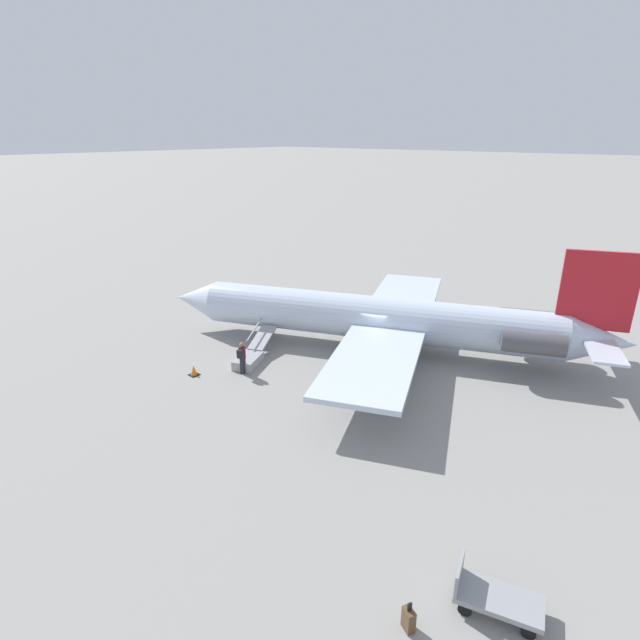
{
  "coord_description": "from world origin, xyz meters",
  "views": [
    {
      "loc": [
        -14.86,
        22.19,
        11.8
      ],
      "look_at": [
        2.45,
        1.92,
        1.72
      ],
      "focal_mm": 28.0,
      "sensor_mm": 36.0,
      "label": 1
    }
  ],
  "objects": [
    {
      "name": "luggage_cart",
      "position": [
        -12.08,
        11.94,
        0.46
      ],
      "size": [
        2.42,
        1.67,
        1.22
      ],
      "rotation": [
        0.0,
        0.0,
        0.28
      ],
      "color": "gray",
      "rests_on": "ground"
    },
    {
      "name": "suitcase",
      "position": [
        -10.68,
        13.86,
        0.33
      ],
      "size": [
        0.42,
        0.36,
        0.88
      ],
      "rotation": [
        0.0,
        0.0,
        5.8
      ],
      "color": "brown",
      "rests_on": "ground"
    },
    {
      "name": "traffic_cone_near_stairs",
      "position": [
        5.14,
        8.81,
        0.24
      ],
      "size": [
        0.48,
        0.48,
        0.53
      ],
      "color": "black",
      "rests_on": "ground"
    },
    {
      "name": "ground_plane",
      "position": [
        0.0,
        0.0,
        0.0
      ],
      "size": [
        600.0,
        600.0,
        0.0
      ],
      "primitive_type": "plane",
      "color": "gray"
    },
    {
      "name": "boarding_stairs",
      "position": [
        4.03,
        5.85,
        0.37
      ],
      "size": [
        2.53,
        4.08,
        1.64
      ],
      "rotation": [
        0.0,
        0.0,
        -1.16
      ],
      "color": "#99999E",
      "rests_on": "ground"
    },
    {
      "name": "airplane_main",
      "position": [
        -0.79,
        -0.34,
        1.94
      ],
      "size": [
        24.81,
        19.29,
        6.49
      ],
      "rotation": [
        0.0,
        0.0,
        0.41
      ],
      "color": "silver",
      "rests_on": "ground"
    },
    {
      "name": "passenger",
      "position": [
        3.34,
        7.05,
        1.0
      ],
      "size": [
        0.45,
        0.57,
        1.74
      ],
      "rotation": [
        0.0,
        0.0,
        -1.16
      ],
      "color": "#23232D",
      "rests_on": "ground"
    }
  ]
}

